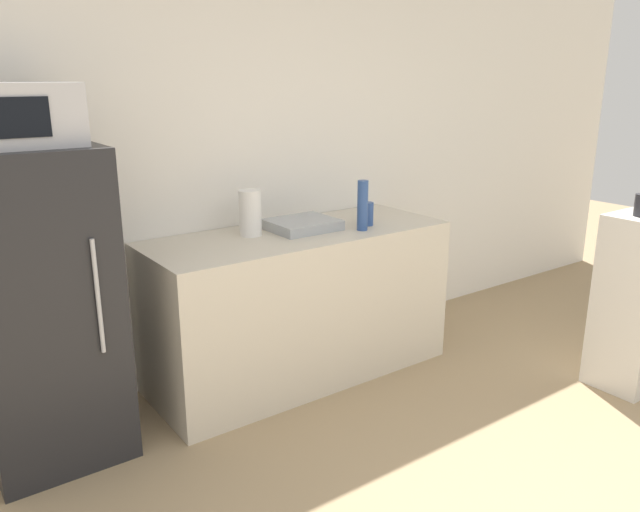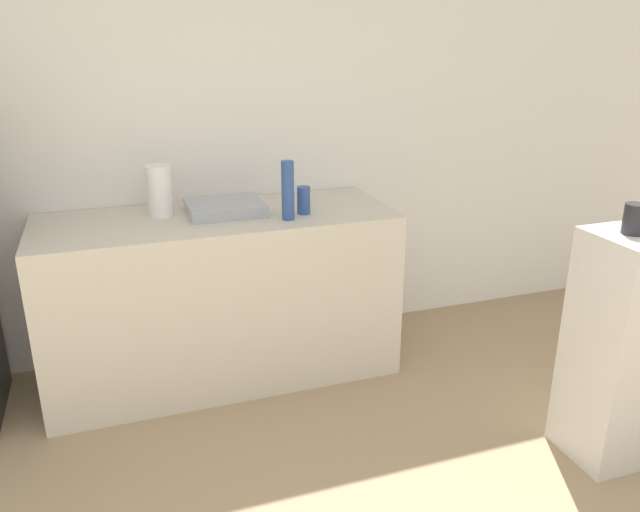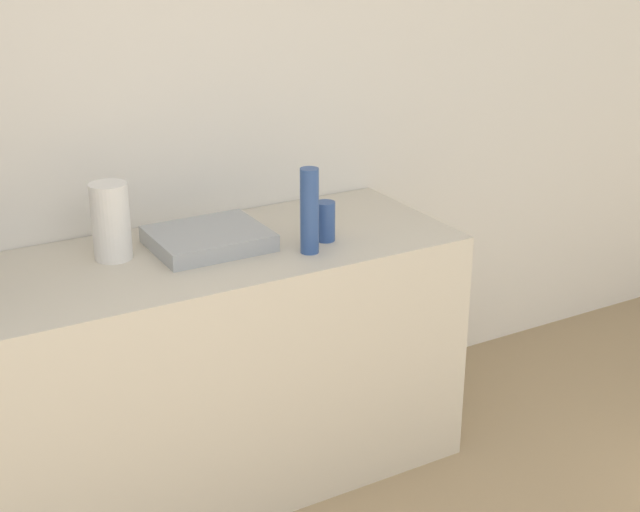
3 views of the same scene
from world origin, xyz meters
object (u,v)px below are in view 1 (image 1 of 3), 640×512
Objects in this scene: refrigerator at (44,309)px; bottle_tall at (363,206)px; bottle_short at (368,214)px; paper_towel_roll at (250,213)px; microwave at (18,115)px.

bottle_tall is (1.78, -0.17, 0.31)m from refrigerator.
bottle_short is at bearing 35.45° from bottle_tall.
paper_towel_roll is (-0.71, 0.20, 0.06)m from bottle_short.
bottle_short is at bearing -2.93° from microwave.
paper_towel_roll reaches higher than bottle_short.
bottle_tall reaches higher than bottle_short.
bottle_tall is at bearing -5.53° from microwave.
refrigerator is 5.72× the size of paper_towel_roll.
microwave is 1.59× the size of bottle_tall.
microwave is 1.88m from bottle_tall.
refrigerator is 1.21m from paper_towel_roll.
refrigerator is 1.90m from bottle_short.
bottle_short is (0.11, 0.08, -0.08)m from bottle_tall.
microwave is 3.31× the size of bottle_short.
refrigerator is at bearing 174.43° from bottle_tall.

